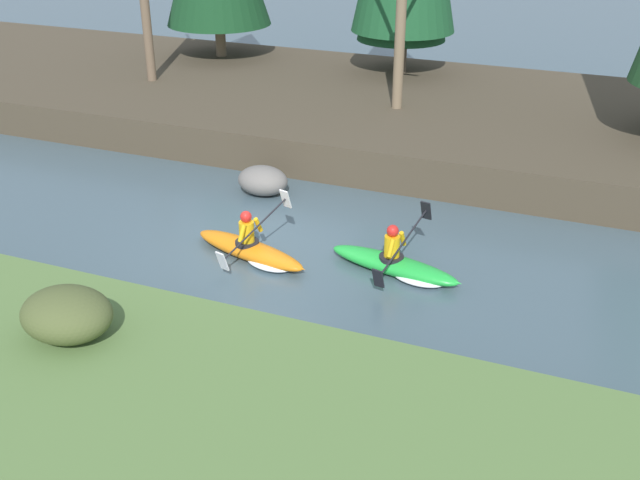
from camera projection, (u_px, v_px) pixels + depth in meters
name	position (u px, v px, depth m)	size (l,w,h in m)	color
ground_plane	(257.00, 247.00, 15.42)	(90.00, 90.00, 0.00)	#425660
riverbank_near	(34.00, 440.00, 9.81)	(44.00, 7.04, 0.63)	#56753D
riverbank_far	(382.00, 111.00, 22.23)	(44.00, 9.55, 0.99)	#473D2D
bare_tree_mid_upstream	(402.00, 25.00, 19.86)	(2.67, 2.64, 4.77)	#7A664C
shrub_clump_second	(67.00, 314.00, 11.24)	(1.44, 1.20, 0.78)	#4C562D
kayaker_lead	(399.00, 265.00, 14.33)	(2.79, 2.06, 1.20)	green
kayaker_middle	(254.00, 250.00, 14.88)	(2.78, 2.04, 1.20)	orange
boulder_midstream	(263.00, 181.00, 17.76)	(1.23, 0.96, 0.69)	slate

